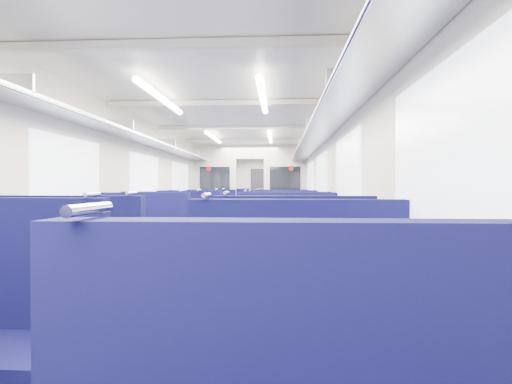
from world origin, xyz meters
TOP-DOWN VIEW (x-y plane):
  - floor at (0.00, 0.00)m, footprint 2.80×18.00m
  - ceiling at (0.00, 0.00)m, footprint 2.80×18.00m
  - wall_left at (-1.40, 0.00)m, footprint 0.02×18.00m
  - dado_left at (-1.39, 0.00)m, footprint 0.03×17.90m
  - wall_right at (1.40, 0.00)m, footprint 0.02×18.00m
  - dado_right at (1.39, 0.00)m, footprint 0.03×17.90m
  - wall_far at (0.00, 9.00)m, footprint 2.80×0.02m
  - luggage_rack_left at (-1.21, 0.00)m, footprint 0.36×17.40m
  - luggage_rack_right at (1.21, 0.00)m, footprint 0.36×17.40m
  - windows at (0.00, -0.46)m, footprint 2.78×15.60m
  - ceiling_fittings at (0.00, -0.26)m, footprint 2.70×16.06m
  - end_door at (0.00, 8.94)m, footprint 0.75×0.06m
  - bulkhead at (-0.00, 3.19)m, footprint 2.80×0.10m
  - seat_7 at (0.83, -4.91)m, footprint 1.14×0.63m
  - seat_8 at (-0.83, -3.80)m, footprint 1.14×0.63m
  - seat_9 at (0.83, -3.80)m, footprint 1.14×0.63m
  - seat_10 at (-0.83, -2.61)m, footprint 1.14×0.63m
  - seat_11 at (0.83, -2.47)m, footprint 1.14×0.63m
  - seat_12 at (-0.83, -1.32)m, footprint 1.14×0.63m
  - seat_13 at (0.83, -1.36)m, footprint 1.14×0.63m
  - seat_14 at (-0.83, -0.17)m, footprint 1.14×0.63m
  - seat_15 at (0.83, -0.23)m, footprint 1.14×0.63m
  - seat_16 at (-0.83, 1.02)m, footprint 1.14×0.63m
  - seat_17 at (0.83, 1.02)m, footprint 1.14×0.63m
  - seat_18 at (-0.83, 2.11)m, footprint 1.14×0.63m
  - seat_19 at (0.83, 2.02)m, footprint 1.14×0.63m
  - seat_20 at (-0.83, 4.05)m, footprint 1.14×0.63m
  - seat_21 at (0.83, 4.11)m, footprint 1.14×0.63m
  - seat_22 at (-0.83, 5.34)m, footprint 1.14×0.63m
  - seat_23 at (0.83, 5.30)m, footprint 1.14×0.63m
  - seat_24 at (-0.83, 6.53)m, footprint 1.14×0.63m
  - seat_25 at (0.83, 6.43)m, footprint 1.14×0.63m
  - seat_26 at (-0.83, 7.48)m, footprint 1.14×0.63m
  - seat_27 at (0.83, 7.65)m, footprint 1.14×0.63m

SIDE VIEW (x-z plane):
  - floor at x=0.00m, z-range -0.01..0.01m
  - dado_left at x=-1.39m, z-range 0.00..0.70m
  - dado_right at x=1.39m, z-range 0.00..0.70m
  - seat_7 at x=0.83m, z-range -0.24..1.03m
  - seat_8 at x=-0.83m, z-range -0.24..1.03m
  - seat_9 at x=0.83m, z-range -0.24..1.03m
  - seat_10 at x=-0.83m, z-range -0.24..1.03m
  - seat_11 at x=0.83m, z-range -0.24..1.03m
  - seat_12 at x=-0.83m, z-range -0.24..1.03m
  - seat_13 at x=0.83m, z-range -0.24..1.03m
  - seat_14 at x=-0.83m, z-range -0.24..1.03m
  - seat_15 at x=0.83m, z-range -0.24..1.03m
  - seat_16 at x=-0.83m, z-range -0.24..1.03m
  - seat_17 at x=0.83m, z-range -0.24..1.03m
  - seat_18 at x=-0.83m, z-range -0.24..1.03m
  - seat_19 at x=0.83m, z-range -0.24..1.03m
  - seat_20 at x=-0.83m, z-range -0.24..1.03m
  - seat_21 at x=0.83m, z-range -0.24..1.03m
  - seat_22 at x=-0.83m, z-range -0.24..1.03m
  - seat_23 at x=0.83m, z-range -0.24..1.03m
  - seat_24 at x=-0.83m, z-range -0.24..1.03m
  - seat_25 at x=0.83m, z-range -0.24..1.03m
  - seat_26 at x=-0.83m, z-range -0.24..1.03m
  - seat_27 at x=0.83m, z-range -0.24..1.03m
  - end_door at x=0.00m, z-range 0.00..2.00m
  - wall_left at x=-1.40m, z-range 0.00..2.35m
  - wall_right at x=1.40m, z-range 0.00..2.35m
  - wall_far at x=0.00m, z-range 0.00..2.35m
  - bulkhead at x=0.00m, z-range 0.06..2.41m
  - windows at x=0.00m, z-range 1.04..1.79m
  - luggage_rack_left at x=-1.21m, z-range 1.88..2.06m
  - luggage_rack_right at x=1.21m, z-range 1.88..2.06m
  - ceiling_fittings at x=0.00m, z-range 2.23..2.35m
  - ceiling at x=0.00m, z-range 2.35..2.35m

